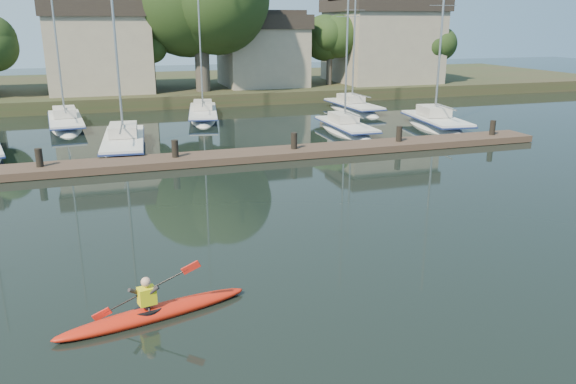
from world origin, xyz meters
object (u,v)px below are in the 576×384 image
object	(u,v)px
sailboat_4	(435,131)
sailboat_5	(67,129)
sailboat_1	(125,152)
sailboat_6	(203,120)
sailboat_3	(346,135)
dock	(237,156)
sailboat_7	(353,113)
kayak	(153,310)

from	to	relation	value
sailboat_4	sailboat_5	xyz separation A→B (m)	(-22.90, 7.76, 0.03)
sailboat_1	sailboat_5	xyz separation A→B (m)	(-3.34, 8.12, 0.01)
sailboat_4	sailboat_6	size ratio (longest dim) A/B	0.90
sailboat_3	dock	bearing A→B (deg)	-146.75
sailboat_7	sailboat_5	bearing A→B (deg)	179.08
sailboat_3	sailboat_5	world-z (taller)	sailboat_5
kayak	sailboat_4	size ratio (longest dim) A/B	0.35
kayak	sailboat_7	world-z (taller)	sailboat_7
kayak	sailboat_3	xyz separation A→B (m)	(13.51, 19.81, -0.36)
sailboat_5	kayak	bearing A→B (deg)	-88.39
sailboat_3	kayak	bearing A→B (deg)	-123.68
dock	sailboat_7	bearing A→B (deg)	46.88
dock	sailboat_3	world-z (taller)	sailboat_3
sailboat_1	sailboat_7	xyz separation A→B (m)	(17.43, 8.58, 0.00)
dock	sailboat_5	distance (m)	15.21
sailboat_1	sailboat_3	xyz separation A→B (m)	(13.38, 0.77, 0.02)
sailboat_1	sailboat_6	bearing A→B (deg)	61.04
kayak	sailboat_7	size ratio (longest dim) A/B	0.36
sailboat_4	sailboat_3	bearing A→B (deg)	-176.50
dock	sailboat_1	bearing A→B (deg)	139.45
dock	sailboat_7	world-z (taller)	sailboat_7
sailboat_1	sailboat_5	bearing A→B (deg)	116.52
kayak	dock	distance (m)	15.53
sailboat_5	sailboat_6	size ratio (longest dim) A/B	1.00
sailboat_1	sailboat_5	size ratio (longest dim) A/B	0.98
sailboat_7	kayak	bearing A→B (deg)	-124.65
dock	sailboat_5	world-z (taller)	sailboat_5
kayak	sailboat_7	bearing A→B (deg)	43.78
sailboat_3	sailboat_7	world-z (taller)	sailboat_7
sailboat_5	sailboat_7	bearing A→B (deg)	-3.84
sailboat_1	sailboat_6	xyz separation A→B (m)	(5.85, 8.96, 0.02)
sailboat_1	sailboat_4	distance (m)	19.56
sailboat_5	sailboat_4	bearing A→B (deg)	-23.84
kayak	sailboat_3	bearing A→B (deg)	41.93
kayak	sailboat_1	xyz separation A→B (m)	(0.13, 19.04, -0.37)
sailboat_6	sailboat_7	bearing A→B (deg)	7.74
sailboat_4	sailboat_7	xyz separation A→B (m)	(-2.13, 8.22, 0.02)
sailboat_3	sailboat_4	xyz separation A→B (m)	(6.18, -0.41, -0.04)
sailboat_1	sailboat_3	size ratio (longest dim) A/B	1.20
sailboat_1	sailboat_6	world-z (taller)	sailboat_6
sailboat_4	sailboat_7	world-z (taller)	sailboat_4
sailboat_1	kayak	bearing A→B (deg)	-86.22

